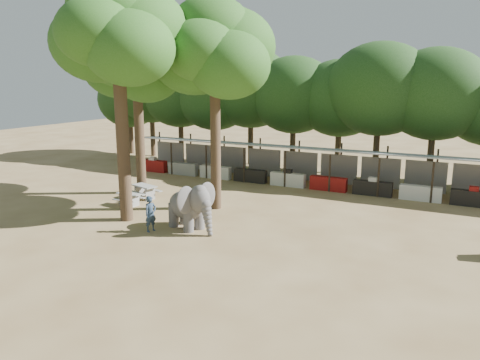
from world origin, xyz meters
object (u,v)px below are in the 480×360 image
at_px(yard_tree_left, 136,60).
at_px(yard_tree_back, 214,50).
at_px(elephant, 191,206).
at_px(handler, 151,214).
at_px(picnic_table_near, 129,197).
at_px(yard_tree_center, 117,33).
at_px(picnic_table_far, 145,190).

xyz_separation_m(yard_tree_left, yard_tree_back, (6.00, -1.00, 0.34)).
xyz_separation_m(elephant, handler, (-1.52, -1.13, -0.29)).
relative_size(yard_tree_back, handler, 6.63).
relative_size(yard_tree_back, picnic_table_near, 7.58).
relative_size(yard_tree_center, picnic_table_near, 8.04).
height_order(yard_tree_back, picnic_table_near, yard_tree_back).
xyz_separation_m(picnic_table_near, picnic_table_far, (-0.19, 1.65, 0.07)).
height_order(yard_tree_center, picnic_table_far, yard_tree_center).
bearing_deg(yard_tree_left, handler, -48.60).
height_order(yard_tree_left, picnic_table_far, yard_tree_left).
xyz_separation_m(elephant, picnic_table_near, (-5.50, 2.05, -0.69)).
distance_m(yard_tree_back, elephant, 8.45).
bearing_deg(handler, yard_tree_back, 9.47).
relative_size(elephant, picnic_table_far, 1.56).
relative_size(yard_tree_left, picnic_table_far, 5.55).
height_order(yard_tree_back, picnic_table_far, yard_tree_back).
relative_size(yard_tree_left, yard_tree_center, 0.92).
xyz_separation_m(elephant, picnic_table_far, (-5.69, 3.71, -0.62)).
distance_m(yard_tree_left, yard_tree_back, 6.09).
height_order(handler, picnic_table_near, handler).
distance_m(handler, picnic_table_far, 6.39).
bearing_deg(handler, elephant, -37.15).
relative_size(yard_tree_left, picnic_table_near, 7.36).
distance_m(elephant, picnic_table_far, 6.82).
bearing_deg(handler, yard_tree_left, 57.68).
bearing_deg(picnic_table_far, picnic_table_near, -66.59).
height_order(yard_tree_center, yard_tree_back, yard_tree_center).
bearing_deg(picnic_table_far, elephant, -16.23).
distance_m(elephant, handler, 1.91).
bearing_deg(yard_tree_left, picnic_table_near, -64.37).
bearing_deg(picnic_table_far, yard_tree_left, 150.39).
xyz_separation_m(yard_tree_back, handler, (-0.61, -5.11, -7.68)).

